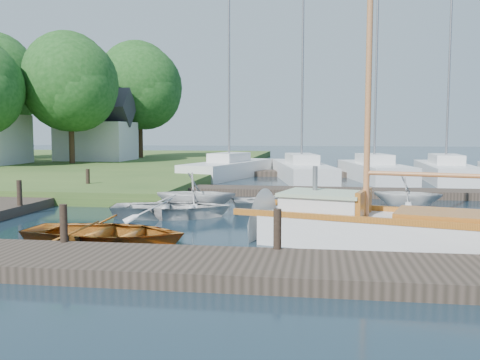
# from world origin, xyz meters

# --- Properties ---
(ground) EXTENTS (160.00, 160.00, 0.00)m
(ground) POSITION_xyz_m (0.00, 0.00, 0.00)
(ground) COLOR black
(ground) RESTS_ON ground
(near_dock) EXTENTS (18.00, 2.20, 0.30)m
(near_dock) POSITION_xyz_m (0.00, -6.00, 0.15)
(near_dock) COLOR #2D261E
(near_dock) RESTS_ON ground
(left_dock) EXTENTS (2.20, 18.00, 0.30)m
(left_dock) POSITION_xyz_m (-8.00, 2.00, 0.15)
(left_dock) COLOR #2D261E
(left_dock) RESTS_ON ground
(far_dock) EXTENTS (14.00, 1.60, 0.30)m
(far_dock) POSITION_xyz_m (2.00, 6.50, 0.15)
(far_dock) COLOR #2D261E
(far_dock) RESTS_ON ground
(pontoon) EXTENTS (30.00, 1.60, 0.30)m
(pontoon) POSITION_xyz_m (10.00, 16.00, 0.15)
(pontoon) COLOR #2D261E
(pontoon) RESTS_ON ground
(mooring_post_1) EXTENTS (0.16, 0.16, 0.80)m
(mooring_post_1) POSITION_xyz_m (-3.00, -5.00, 0.70)
(mooring_post_1) COLOR black
(mooring_post_1) RESTS_ON near_dock
(mooring_post_2) EXTENTS (0.16, 0.16, 0.80)m
(mooring_post_2) POSITION_xyz_m (1.50, -5.00, 0.70)
(mooring_post_2) COLOR black
(mooring_post_2) RESTS_ON near_dock
(mooring_post_4) EXTENTS (0.16, 0.16, 0.80)m
(mooring_post_4) POSITION_xyz_m (-7.00, 0.00, 0.70)
(mooring_post_4) COLOR black
(mooring_post_4) RESTS_ON left_dock
(mooring_post_5) EXTENTS (0.16, 0.16, 0.80)m
(mooring_post_5) POSITION_xyz_m (-7.00, 5.00, 0.70)
(mooring_post_5) COLOR black
(mooring_post_5) RESTS_ON left_dock
(sailboat) EXTENTS (7.41, 3.81, 9.83)m
(sailboat) POSITION_xyz_m (3.73, -3.04, 0.34)
(sailboat) COLOR silver
(sailboat) RESTS_ON ground
(dinghy) EXTENTS (3.92, 2.90, 0.78)m
(dinghy) POSITION_xyz_m (-2.54, -3.90, 0.39)
(dinghy) COLOR brown
(dinghy) RESTS_ON ground
(tender_a) EXTENTS (3.99, 3.13, 0.75)m
(tender_a) POSITION_xyz_m (-2.15, 0.30, 0.38)
(tender_a) COLOR silver
(tender_a) RESTS_ON ground
(tender_b) EXTENTS (2.73, 2.39, 1.38)m
(tender_b) POSITION_xyz_m (-1.71, 1.63, 0.69)
(tender_b) COLOR silver
(tender_b) RESTS_ON ground
(tender_c) EXTENTS (4.66, 3.80, 0.85)m
(tender_c) POSITION_xyz_m (1.57, 1.75, 0.42)
(tender_c) COLOR silver
(tender_c) RESTS_ON ground
(tender_d) EXTENTS (2.65, 2.41, 1.19)m
(tender_d) POSITION_xyz_m (5.31, 3.48, 0.60)
(tender_d) COLOR silver
(tender_d) RESTS_ON ground
(marina_boat_0) EXTENTS (4.41, 8.45, 10.28)m
(marina_boat_0) POSITION_xyz_m (-2.80, 14.50, 0.56)
(marina_boat_0) COLOR silver
(marina_boat_0) RESTS_ON ground
(marina_boat_1) EXTENTS (3.94, 9.57, 10.82)m
(marina_boat_1) POSITION_xyz_m (1.33, 13.60, 0.56)
(marina_boat_1) COLOR silver
(marina_boat_1) RESTS_ON ground
(marina_boat_2) EXTENTS (3.69, 8.00, 12.56)m
(marina_boat_2) POSITION_xyz_m (5.20, 14.01, 0.59)
(marina_boat_2) COLOR silver
(marina_boat_2) RESTS_ON ground
(marina_boat_3) EXTENTS (2.48, 8.26, 13.12)m
(marina_boat_3) POSITION_xyz_m (8.93, 14.18, 0.59)
(marina_boat_3) COLOR silver
(marina_boat_3) RESTS_ON ground
(house_c) EXTENTS (5.25, 4.00, 5.28)m
(house_c) POSITION_xyz_m (-14.00, 22.00, 2.58)
(house_c) COLOR silver
(house_c) RESTS_ON shore
(tree_3) EXTENTS (6.41, 6.38, 8.74)m
(tree_3) POSITION_xyz_m (-14.00, 18.05, 5.81)
(tree_3) COLOR #332114
(tree_3) RESTS_ON shore
(tree_7) EXTENTS (6.83, 6.83, 9.38)m
(tree_7) POSITION_xyz_m (-12.00, 26.05, 6.20)
(tree_7) COLOR #332114
(tree_7) RESTS_ON shore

